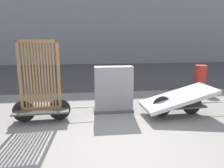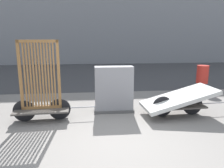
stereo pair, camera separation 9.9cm
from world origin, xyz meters
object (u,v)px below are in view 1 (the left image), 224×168
(bike_cart_with_bedframe, at_px, (41,93))
(utility_cabinet, at_px, (114,91))
(trash_bin, at_px, (201,74))
(bike_cart_with_mattress, at_px, (178,99))

(bike_cart_with_bedframe, height_order, utility_cabinet, bike_cart_with_bedframe)
(trash_bin, bearing_deg, utility_cabinet, -152.02)
(utility_cabinet, distance_m, trash_bin, 4.10)
(utility_cabinet, bearing_deg, bike_cart_with_mattress, -16.13)
(bike_cart_with_mattress, height_order, utility_cabinet, utility_cabinet)
(bike_cart_with_bedframe, bearing_deg, trash_bin, 20.35)
(trash_bin, bearing_deg, bike_cart_with_bedframe, -156.35)
(utility_cabinet, bearing_deg, trash_bin, 27.98)
(bike_cart_with_mattress, bearing_deg, bike_cart_with_bedframe, 176.22)
(bike_cart_with_mattress, relative_size, utility_cabinet, 1.80)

